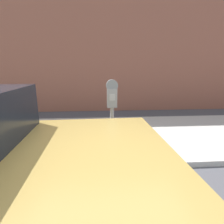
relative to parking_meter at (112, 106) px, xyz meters
name	(u,v)px	position (x,y,z in m)	size (l,w,h in m)	color
ground_plane	(113,210)	(-0.06, -0.98, -1.02)	(60.00, 60.00, 0.00)	#47474C
sidewalk	(106,136)	(-0.06, 1.22, -0.97)	(24.00, 2.80, 0.10)	#ADAAA3
building_facade	(102,27)	(-0.06, 4.08, 2.00)	(24.00, 0.30, 6.05)	#935642
parking_meter	(112,106)	(0.00, 0.00, 0.00)	(0.18, 0.12, 1.34)	gray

